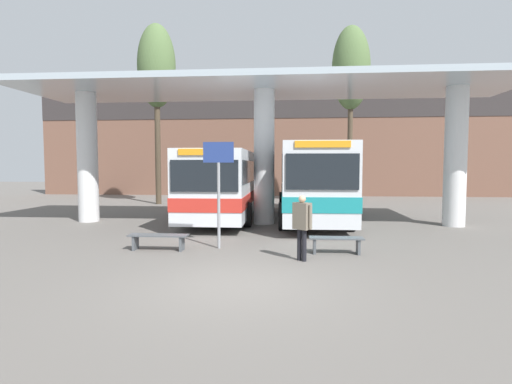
{
  "coord_description": "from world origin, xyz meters",
  "views": [
    {
      "loc": [
        1.12,
        -8.08,
        2.45
      ],
      "look_at": [
        0.0,
        4.79,
        1.6
      ],
      "focal_mm": 28.0,
      "sensor_mm": 36.0,
      "label": 1
    }
  ],
  "objects_px": {
    "transit_bus_center_bay": "(311,179)",
    "poplar_tree_behind_right": "(351,70)",
    "info_sign_platform": "(219,173)",
    "poplar_tree_behind_left": "(157,68)",
    "transit_bus_left_bay": "(229,181)",
    "waiting_bench_near_pillar": "(158,239)",
    "pedestrian_waiting": "(302,221)",
    "waiting_bench_mid_platform": "(336,242)"
  },
  "relations": [
    {
      "from": "transit_bus_left_bay",
      "to": "poplar_tree_behind_right",
      "type": "relative_size",
      "value": 1.06
    },
    {
      "from": "transit_bus_left_bay",
      "to": "poplar_tree_behind_right",
      "type": "xyz_separation_m",
      "value": [
        6.76,
        6.54,
        6.76
      ]
    },
    {
      "from": "waiting_bench_near_pillar",
      "to": "poplar_tree_behind_left",
      "type": "relative_size",
      "value": 0.15
    },
    {
      "from": "waiting_bench_near_pillar",
      "to": "pedestrian_waiting",
      "type": "xyz_separation_m",
      "value": [
        4.11,
        -0.93,
        0.69
      ]
    },
    {
      "from": "poplar_tree_behind_left",
      "to": "waiting_bench_near_pillar",
      "type": "bearing_deg",
      "value": -71.33
    },
    {
      "from": "info_sign_platform",
      "to": "pedestrian_waiting",
      "type": "bearing_deg",
      "value": -29.55
    },
    {
      "from": "poplar_tree_behind_left",
      "to": "waiting_bench_mid_platform",
      "type": "bearing_deg",
      "value": -54.71
    },
    {
      "from": "waiting_bench_mid_platform",
      "to": "poplar_tree_behind_right",
      "type": "relative_size",
      "value": 0.13
    },
    {
      "from": "info_sign_platform",
      "to": "poplar_tree_behind_right",
      "type": "xyz_separation_m",
      "value": [
        5.85,
        14.29,
        6.24
      ]
    },
    {
      "from": "waiting_bench_mid_platform",
      "to": "info_sign_platform",
      "type": "xyz_separation_m",
      "value": [
        -3.39,
        0.43,
        1.9
      ]
    },
    {
      "from": "pedestrian_waiting",
      "to": "poplar_tree_behind_right",
      "type": "bearing_deg",
      "value": 117.58
    },
    {
      "from": "transit_bus_left_bay",
      "to": "pedestrian_waiting",
      "type": "xyz_separation_m",
      "value": [
        3.32,
        -9.12,
        -0.68
      ]
    },
    {
      "from": "transit_bus_center_bay",
      "to": "info_sign_platform",
      "type": "height_order",
      "value": "transit_bus_center_bay"
    },
    {
      "from": "waiting_bench_near_pillar",
      "to": "pedestrian_waiting",
      "type": "distance_m",
      "value": 4.27
    },
    {
      "from": "transit_bus_left_bay",
      "to": "waiting_bench_near_pillar",
      "type": "xyz_separation_m",
      "value": [
        -0.79,
        -8.19,
        -1.37
      ]
    },
    {
      "from": "transit_bus_left_bay",
      "to": "poplar_tree_behind_left",
      "type": "height_order",
      "value": "poplar_tree_behind_left"
    },
    {
      "from": "waiting_bench_mid_platform",
      "to": "poplar_tree_behind_left",
      "type": "distance_m",
      "value": 18.78
    },
    {
      "from": "pedestrian_waiting",
      "to": "poplar_tree_behind_right",
      "type": "distance_m",
      "value": 17.68
    },
    {
      "from": "transit_bus_center_bay",
      "to": "poplar_tree_behind_right",
      "type": "xyz_separation_m",
      "value": [
        2.83,
        7.58,
        6.63
      ]
    },
    {
      "from": "transit_bus_left_bay",
      "to": "pedestrian_waiting",
      "type": "distance_m",
      "value": 9.73
    },
    {
      "from": "waiting_bench_mid_platform",
      "to": "poplar_tree_behind_left",
      "type": "relative_size",
      "value": 0.13
    },
    {
      "from": "pedestrian_waiting",
      "to": "info_sign_platform",
      "type": "bearing_deg",
      "value": -169.59
    },
    {
      "from": "transit_bus_left_bay",
      "to": "waiting_bench_mid_platform",
      "type": "height_order",
      "value": "transit_bus_left_bay"
    },
    {
      "from": "poplar_tree_behind_right",
      "to": "transit_bus_left_bay",
      "type": "bearing_deg",
      "value": -135.94
    },
    {
      "from": "pedestrian_waiting",
      "to": "waiting_bench_mid_platform",
      "type": "bearing_deg",
      "value": 83.51
    },
    {
      "from": "waiting_bench_near_pillar",
      "to": "info_sign_platform",
      "type": "bearing_deg",
      "value": 14.31
    },
    {
      "from": "transit_bus_center_bay",
      "to": "poplar_tree_behind_right",
      "type": "distance_m",
      "value": 10.47
    },
    {
      "from": "transit_bus_center_bay",
      "to": "pedestrian_waiting",
      "type": "xyz_separation_m",
      "value": [
        -0.6,
        -8.08,
        -0.81
      ]
    },
    {
      "from": "transit_bus_left_bay",
      "to": "poplar_tree_behind_right",
      "type": "bearing_deg",
      "value": -136.63
    },
    {
      "from": "transit_bus_center_bay",
      "to": "transit_bus_left_bay",
      "type": "bearing_deg",
      "value": -16.28
    },
    {
      "from": "transit_bus_left_bay",
      "to": "info_sign_platform",
      "type": "height_order",
      "value": "info_sign_platform"
    },
    {
      "from": "waiting_bench_near_pillar",
      "to": "info_sign_platform",
      "type": "xyz_separation_m",
      "value": [
        1.7,
        0.43,
        1.89
      ]
    },
    {
      "from": "transit_bus_left_bay",
      "to": "waiting_bench_mid_platform",
      "type": "bearing_deg",
      "value": 117.03
    },
    {
      "from": "waiting_bench_mid_platform",
      "to": "pedestrian_waiting",
      "type": "xyz_separation_m",
      "value": [
        -0.98,
        -0.93,
        0.7
      ]
    },
    {
      "from": "transit_bus_center_bay",
      "to": "poplar_tree_behind_left",
      "type": "distance_m",
      "value": 13.31
    },
    {
      "from": "waiting_bench_mid_platform",
      "to": "poplar_tree_behind_right",
      "type": "height_order",
      "value": "poplar_tree_behind_right"
    },
    {
      "from": "pedestrian_waiting",
      "to": "poplar_tree_behind_left",
      "type": "height_order",
      "value": "poplar_tree_behind_left"
    },
    {
      "from": "transit_bus_center_bay",
      "to": "waiting_bench_near_pillar",
      "type": "xyz_separation_m",
      "value": [
        -4.71,
        -7.14,
        -1.5
      ]
    },
    {
      "from": "info_sign_platform",
      "to": "poplar_tree_behind_left",
      "type": "bearing_deg",
      "value": 115.47
    },
    {
      "from": "pedestrian_waiting",
      "to": "transit_bus_center_bay",
      "type": "bearing_deg",
      "value": 125.69
    },
    {
      "from": "transit_bus_left_bay",
      "to": "transit_bus_center_bay",
      "type": "distance_m",
      "value": 4.06
    },
    {
      "from": "transit_bus_center_bay",
      "to": "poplar_tree_behind_right",
      "type": "height_order",
      "value": "poplar_tree_behind_right"
    }
  ]
}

